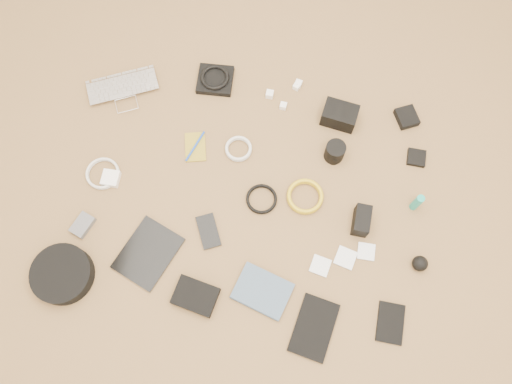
# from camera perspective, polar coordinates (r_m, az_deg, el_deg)

# --- Properties ---
(laptop) EXTENTS (0.35, 0.30, 0.02)m
(laptop) POSITION_cam_1_polar(r_m,az_deg,el_deg) (2.16, -14.78, 10.71)
(laptop) COLOR silver
(laptop) RESTS_ON ground
(headphone_pouch) EXTENTS (0.15, 0.14, 0.03)m
(headphone_pouch) POSITION_cam_1_polar(r_m,az_deg,el_deg) (2.14, -4.68, 12.65)
(headphone_pouch) COLOR black
(headphone_pouch) RESTS_ON ground
(headphones) EXTENTS (0.14, 0.14, 0.02)m
(headphones) POSITION_cam_1_polar(r_m,az_deg,el_deg) (2.12, -4.73, 12.93)
(headphones) COLOR black
(headphones) RESTS_ON headphone_pouch
(charger_a) EXTENTS (0.03, 0.03, 0.03)m
(charger_a) POSITION_cam_1_polar(r_m,az_deg,el_deg) (2.09, 1.58, 11.11)
(charger_a) COLOR white
(charger_a) RESTS_ON ground
(charger_b) EXTENTS (0.03, 0.03, 0.02)m
(charger_b) POSITION_cam_1_polar(r_m,az_deg,el_deg) (2.12, 4.66, 11.93)
(charger_b) COLOR white
(charger_b) RESTS_ON ground
(charger_c) EXTENTS (0.03, 0.03, 0.03)m
(charger_c) POSITION_cam_1_polar(r_m,az_deg,el_deg) (2.13, 4.87, 12.23)
(charger_c) COLOR white
(charger_c) RESTS_ON ground
(charger_d) EXTENTS (0.03, 0.03, 0.02)m
(charger_d) POSITION_cam_1_polar(r_m,az_deg,el_deg) (2.07, 3.13, 9.80)
(charger_d) COLOR white
(charger_d) RESTS_ON ground
(dslr_camera) EXTENTS (0.15, 0.12, 0.08)m
(dslr_camera) POSITION_cam_1_polar(r_m,az_deg,el_deg) (2.04, 9.53, 8.64)
(dslr_camera) COLOR black
(dslr_camera) RESTS_ON ground
(lens_pouch) EXTENTS (0.11, 0.11, 0.03)m
(lens_pouch) POSITION_cam_1_polar(r_m,az_deg,el_deg) (2.13, 16.84, 8.18)
(lens_pouch) COLOR black
(lens_pouch) RESTS_ON ground
(notebook_olive) EXTENTS (0.10, 0.14, 0.01)m
(notebook_olive) POSITION_cam_1_polar(r_m,az_deg,el_deg) (2.01, -6.95, 5.13)
(notebook_olive) COLOR olive
(notebook_olive) RESTS_ON ground
(pen_blue) EXTENTS (0.06, 0.14, 0.01)m
(pen_blue) POSITION_cam_1_polar(r_m,az_deg,el_deg) (2.00, -6.97, 5.22)
(pen_blue) COLOR #1640B3
(pen_blue) RESTS_ON notebook_olive
(cable_white_a) EXTENTS (0.14, 0.14, 0.01)m
(cable_white_a) POSITION_cam_1_polar(r_m,az_deg,el_deg) (1.99, -2.01, 4.89)
(cable_white_a) COLOR silver
(cable_white_a) RESTS_ON ground
(lens_a) EXTENTS (0.10, 0.10, 0.08)m
(lens_a) POSITION_cam_1_polar(r_m,az_deg,el_deg) (1.97, 8.99, 4.58)
(lens_a) COLOR black
(lens_a) RESTS_ON ground
(lens_b) EXTENTS (0.06, 0.06, 0.05)m
(lens_b) POSITION_cam_1_polar(r_m,az_deg,el_deg) (1.98, 8.92, 4.00)
(lens_b) COLOR black
(lens_b) RESTS_ON ground
(card_reader) EXTENTS (0.07, 0.07, 0.02)m
(card_reader) POSITION_cam_1_polar(r_m,az_deg,el_deg) (2.07, 17.85, 3.75)
(card_reader) COLOR black
(card_reader) RESTS_ON ground
(power_brick) EXTENTS (0.07, 0.07, 0.03)m
(power_brick) POSITION_cam_1_polar(r_m,az_deg,el_deg) (2.01, -16.26, 1.51)
(power_brick) COLOR white
(power_brick) RESTS_ON ground
(cable_white_b) EXTENTS (0.15, 0.15, 0.01)m
(cable_white_b) POSITION_cam_1_polar(r_m,az_deg,el_deg) (2.04, -17.07, 1.98)
(cable_white_b) COLOR silver
(cable_white_b) RESTS_ON ground
(cable_black) EXTENTS (0.13, 0.13, 0.01)m
(cable_black) POSITION_cam_1_polar(r_m,az_deg,el_deg) (1.91, 0.64, -0.86)
(cable_black) COLOR black
(cable_black) RESTS_ON ground
(cable_yellow) EXTENTS (0.15, 0.15, 0.02)m
(cable_yellow) POSITION_cam_1_polar(r_m,az_deg,el_deg) (1.92, 5.60, -0.58)
(cable_yellow) COLOR gold
(cable_yellow) RESTS_ON ground
(flash) EXTENTS (0.06, 0.11, 0.08)m
(flash) POSITION_cam_1_polar(r_m,az_deg,el_deg) (1.89, 11.96, -3.21)
(flash) COLOR black
(flash) RESTS_ON ground
(lens_cleaner) EXTENTS (0.04, 0.04, 0.10)m
(lens_cleaner) POSITION_cam_1_polar(r_m,az_deg,el_deg) (1.96, 17.92, -1.15)
(lens_cleaner) COLOR teal
(lens_cleaner) RESTS_ON ground
(battery_charger) EXTENTS (0.09, 0.11, 0.03)m
(battery_charger) POSITION_cam_1_polar(r_m,az_deg,el_deg) (1.99, -19.21, -3.58)
(battery_charger) COLOR #545458
(battery_charger) RESTS_ON ground
(tablet) EXTENTS (0.26, 0.28, 0.01)m
(tablet) POSITION_cam_1_polar(r_m,az_deg,el_deg) (1.90, -12.23, -6.84)
(tablet) COLOR black
(tablet) RESTS_ON ground
(phone) EXTENTS (0.12, 0.15, 0.01)m
(phone) POSITION_cam_1_polar(r_m,az_deg,el_deg) (1.89, -5.46, -4.49)
(phone) COLOR black
(phone) RESTS_ON ground
(filter_case_left) EXTENTS (0.08, 0.08, 0.01)m
(filter_case_left) POSITION_cam_1_polar(r_m,az_deg,el_deg) (1.86, 7.36, -8.36)
(filter_case_left) COLOR silver
(filter_case_left) RESTS_ON ground
(filter_case_mid) EXTENTS (0.09, 0.09, 0.01)m
(filter_case_mid) POSITION_cam_1_polar(r_m,az_deg,el_deg) (1.88, 10.18, -7.42)
(filter_case_mid) COLOR silver
(filter_case_mid) RESTS_ON ground
(filter_case_right) EXTENTS (0.07, 0.07, 0.01)m
(filter_case_right) POSITION_cam_1_polar(r_m,az_deg,el_deg) (1.90, 12.48, -6.67)
(filter_case_right) COLOR silver
(filter_case_right) RESTS_ON ground
(air_blower) EXTENTS (0.07, 0.07, 0.06)m
(air_blower) POSITION_cam_1_polar(r_m,az_deg,el_deg) (1.92, 18.23, -7.77)
(air_blower) COLOR black
(air_blower) RESTS_ON ground
(headphone_case) EXTENTS (0.27, 0.27, 0.06)m
(headphone_case) POSITION_cam_1_polar(r_m,az_deg,el_deg) (1.95, -21.25, -8.75)
(headphone_case) COLOR black
(headphone_case) RESTS_ON ground
(drive_case) EXTENTS (0.17, 0.14, 0.04)m
(drive_case) POSITION_cam_1_polar(r_m,az_deg,el_deg) (1.83, -6.92, -11.72)
(drive_case) COLOR black
(drive_case) RESTS_ON ground
(paperback) EXTENTS (0.23, 0.20, 0.02)m
(paperback) POSITION_cam_1_polar(r_m,az_deg,el_deg) (1.82, -0.27, -13.30)
(paperback) COLOR #3E536A
(paperback) RESTS_ON ground
(notebook_black_a) EXTENTS (0.17, 0.23, 0.02)m
(notebook_black_a) POSITION_cam_1_polar(r_m,az_deg,el_deg) (1.83, 6.64, -15.14)
(notebook_black_a) COLOR black
(notebook_black_a) RESTS_ON ground
(notebook_black_b) EXTENTS (0.10, 0.15, 0.01)m
(notebook_black_b) POSITION_cam_1_polar(r_m,az_deg,el_deg) (1.88, 15.10, -14.24)
(notebook_black_b) COLOR black
(notebook_black_b) RESTS_ON ground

